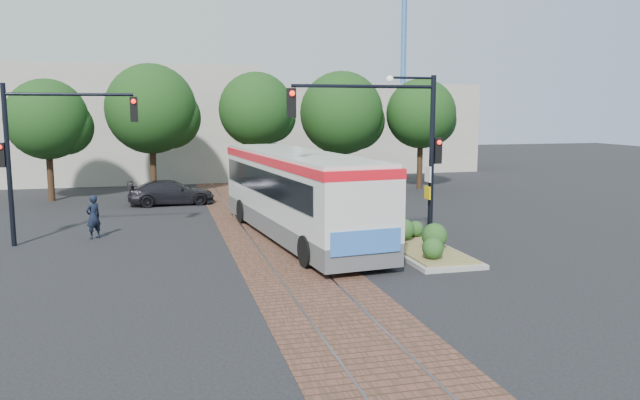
{
  "coord_description": "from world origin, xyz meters",
  "views": [
    {
      "loc": [
        -4.13,
        -20.9,
        5.07
      ],
      "look_at": [
        1.79,
        2.03,
        1.6
      ],
      "focal_mm": 35.0,
      "sensor_mm": 36.0,
      "label": 1
    }
  ],
  "objects_px": {
    "city_bus": "(297,190)",
    "officer": "(93,217)",
    "signal_pole_main": "(399,136)",
    "parked_car": "(171,192)",
    "signal_pole_left": "(40,142)",
    "traffic_island": "(423,244)"
  },
  "relations": [
    {
      "from": "signal_pole_main",
      "to": "signal_pole_left",
      "type": "height_order",
      "value": "signal_pole_main"
    },
    {
      "from": "officer",
      "to": "traffic_island",
      "type": "bearing_deg",
      "value": 114.19
    },
    {
      "from": "city_bus",
      "to": "signal_pole_left",
      "type": "distance_m",
      "value": 9.71
    },
    {
      "from": "traffic_island",
      "to": "officer",
      "type": "bearing_deg",
      "value": 154.33
    },
    {
      "from": "parked_car",
      "to": "city_bus",
      "type": "bearing_deg",
      "value": -158.59
    },
    {
      "from": "officer",
      "to": "parked_car",
      "type": "xyz_separation_m",
      "value": [
        3.14,
        8.34,
        -0.22
      ]
    },
    {
      "from": "officer",
      "to": "parked_car",
      "type": "relative_size",
      "value": 0.39
    },
    {
      "from": "signal_pole_left",
      "to": "parked_car",
      "type": "relative_size",
      "value": 1.33
    },
    {
      "from": "signal_pole_main",
      "to": "signal_pole_left",
      "type": "relative_size",
      "value": 1.0
    },
    {
      "from": "city_bus",
      "to": "signal_pole_left",
      "type": "height_order",
      "value": "signal_pole_left"
    },
    {
      "from": "city_bus",
      "to": "officer",
      "type": "bearing_deg",
      "value": 160.5
    },
    {
      "from": "city_bus",
      "to": "parked_car",
      "type": "xyz_separation_m",
      "value": [
        -4.66,
        10.15,
        -1.24
      ]
    },
    {
      "from": "traffic_island",
      "to": "city_bus",
      "type": "bearing_deg",
      "value": 134.98
    },
    {
      "from": "signal_pole_left",
      "to": "officer",
      "type": "bearing_deg",
      "value": 21.82
    },
    {
      "from": "signal_pole_left",
      "to": "officer",
      "type": "relative_size",
      "value": 3.45
    },
    {
      "from": "signal_pole_main",
      "to": "parked_car",
      "type": "xyz_separation_m",
      "value": [
        -7.45,
        13.8,
        -3.5
      ]
    },
    {
      "from": "traffic_island",
      "to": "parked_car",
      "type": "distance_m",
      "value": 16.24
    },
    {
      "from": "signal_pole_main",
      "to": "officer",
      "type": "xyz_separation_m",
      "value": [
        -10.59,
        5.46,
        -3.29
      ]
    },
    {
      "from": "city_bus",
      "to": "signal_pole_main",
      "type": "relative_size",
      "value": 2.15
    },
    {
      "from": "signal_pole_left",
      "to": "officer",
      "type": "height_order",
      "value": "signal_pole_left"
    },
    {
      "from": "city_bus",
      "to": "traffic_island",
      "type": "bearing_deg",
      "value": -51.52
    },
    {
      "from": "city_bus",
      "to": "signal_pole_main",
      "type": "height_order",
      "value": "signal_pole_main"
    }
  ]
}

